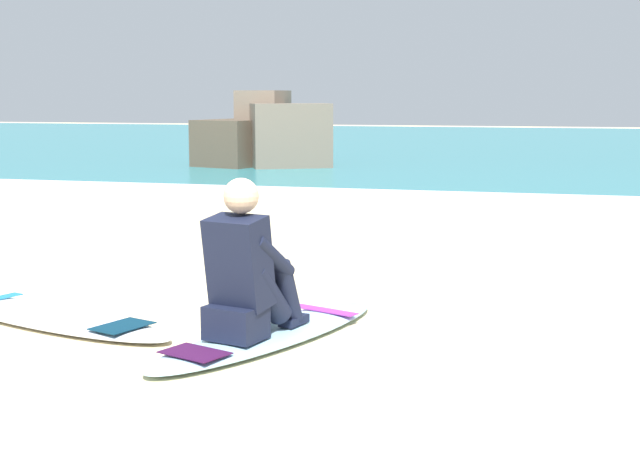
# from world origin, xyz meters

# --- Properties ---
(ground_plane) EXTENTS (80.00, 80.00, 0.00)m
(ground_plane) POSITION_xyz_m (0.00, 0.00, 0.00)
(ground_plane) COLOR beige
(sea) EXTENTS (80.00, 28.00, 0.10)m
(sea) POSITION_xyz_m (0.00, 21.54, 0.05)
(sea) COLOR teal
(sea) RESTS_ON ground
(breaking_foam) EXTENTS (80.00, 0.90, 0.11)m
(breaking_foam) POSITION_xyz_m (0.00, 7.84, 0.06)
(breaking_foam) COLOR white
(breaking_foam) RESTS_ON ground
(surfboard_main) EXTENTS (1.23, 2.13, 0.08)m
(surfboard_main) POSITION_xyz_m (0.01, 0.27, 0.04)
(surfboard_main) COLOR #9ED1E5
(surfboard_main) RESTS_ON ground
(surfer_seated) EXTENTS (0.50, 0.76, 0.95)m
(surfer_seated) POSITION_xyz_m (-0.08, 0.09, 0.44)
(surfer_seated) COLOR black
(surfer_seated) RESTS_ON surfboard_main
(surfboard_spare_near) EXTENTS (2.23, 1.21, 0.08)m
(surfboard_spare_near) POSITION_xyz_m (-1.56, 0.31, 0.04)
(surfboard_spare_near) COLOR silver
(surfboard_spare_near) RESTS_ON ground
(rock_outcrop_distant) EXTENTS (2.82, 2.04, 1.59)m
(rock_outcrop_distant) POSITION_xyz_m (-4.09, 12.28, 0.63)
(rock_outcrop_distant) COLOR #756656
(rock_outcrop_distant) RESTS_ON ground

